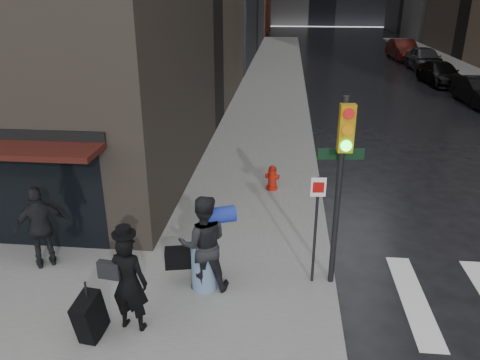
# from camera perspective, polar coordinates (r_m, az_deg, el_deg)

# --- Properties ---
(ground) EXTENTS (140.00, 140.00, 0.00)m
(ground) POSITION_cam_1_polar(r_m,az_deg,el_deg) (8.97, -1.17, -16.75)
(ground) COLOR black
(ground) RESTS_ON ground
(sidewalk_left) EXTENTS (4.00, 50.00, 0.15)m
(sidewalk_left) POSITION_cam_1_polar(r_m,az_deg,el_deg) (34.37, 4.28, 12.99)
(sidewalk_left) COLOR slate
(sidewalk_left) RESTS_ON ground
(sidewalk_right) EXTENTS (3.00, 50.00, 0.15)m
(sidewalk_right) POSITION_cam_1_polar(r_m,az_deg,el_deg) (36.61, 26.35, 11.37)
(sidewalk_right) COLOR slate
(sidewalk_right) RESTS_ON ground
(man_overcoat) EXTENTS (1.16, 0.98, 2.01)m
(man_overcoat) POSITION_cam_1_polar(r_m,az_deg,el_deg) (8.30, -14.33, -12.65)
(man_overcoat) COLOR black
(man_overcoat) RESTS_ON ground
(man_jeans) EXTENTS (1.44, 0.93, 1.98)m
(man_jeans) POSITION_cam_1_polar(r_m,az_deg,el_deg) (9.03, -4.53, -7.70)
(man_jeans) COLOR black
(man_jeans) RESTS_ON ground
(man_greycoat) EXTENTS (1.13, 0.96, 1.81)m
(man_greycoat) POSITION_cam_1_polar(r_m,az_deg,el_deg) (10.58, -23.07, -5.33)
(man_greycoat) COLOR black
(man_greycoat) RESTS_ON ground
(traffic_light) EXTENTS (0.94, 0.47, 3.78)m
(traffic_light) POSITION_cam_1_polar(r_m,az_deg,el_deg) (8.68, 12.01, 1.17)
(traffic_light) COLOR black
(traffic_light) RESTS_ON ground
(fire_hydrant) EXTENTS (0.43, 0.32, 0.74)m
(fire_hydrant) POSITION_cam_1_polar(r_m,az_deg,el_deg) (13.72, 3.95, 0.16)
(fire_hydrant) COLOR #A3160A
(fire_hydrant) RESTS_ON ground
(parked_car_2) EXTENTS (1.69, 4.29, 1.39)m
(parked_car_2) POSITION_cam_1_polar(r_m,az_deg,el_deg) (27.58, 27.10, 9.62)
(parked_car_2) COLOR black
(parked_car_2) RESTS_ON ground
(parked_car_3) EXTENTS (2.22, 4.78, 1.35)m
(parked_car_3) POSITION_cam_1_polar(r_m,az_deg,el_deg) (32.61, 23.24, 11.85)
(parked_car_3) COLOR black
(parked_car_3) RESTS_ON ground
(parked_car_4) EXTENTS (2.04, 4.95, 1.68)m
(parked_car_4) POSITION_cam_1_polar(r_m,az_deg,el_deg) (37.95, 21.56, 13.61)
(parked_car_4) COLOR #3A3A3E
(parked_car_4) RESTS_ON ground
(parked_car_5) EXTENTS (2.03, 5.10, 1.65)m
(parked_car_5) POSITION_cam_1_polar(r_m,az_deg,el_deg) (43.19, 19.24, 14.79)
(parked_car_5) COLOR #45120D
(parked_car_5) RESTS_ON ground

